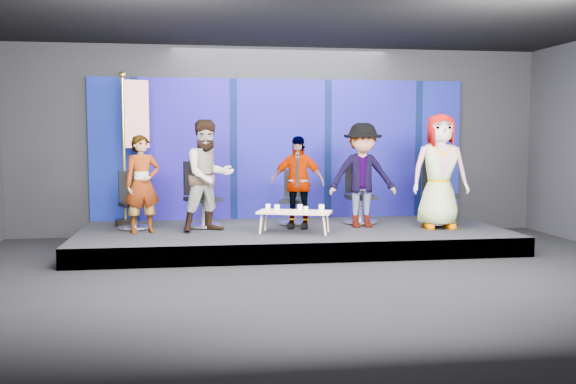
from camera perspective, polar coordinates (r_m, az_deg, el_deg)
name	(u,v)px	position (r m, az deg, el deg)	size (l,w,h in m)	color
ground	(322,279)	(8.36, 3.04, -7.73)	(10.00, 10.00, 0.00)	black
room_walls	(323,89)	(8.18, 3.12, 9.12)	(10.02, 8.02, 3.51)	black
riser	(293,237)	(10.75, 0.42, -4.06)	(7.00, 3.00, 0.30)	black
backdrop	(281,149)	(12.06, -0.63, 3.83)	(7.00, 0.08, 2.60)	navy
chair_a	(134,210)	(10.96, -13.55, -1.57)	(0.70, 0.70, 0.96)	silver
panelist_a	(142,184)	(10.44, -12.82, 0.68)	(0.57, 0.37, 1.56)	black
chair_b	(202,206)	(10.97, -7.69, -1.21)	(0.83, 0.83, 1.12)	silver
panelist_b	(208,176)	(10.43, -7.09, 1.44)	(0.88, 0.68, 1.81)	black
chair_c	(294,206)	(11.25, 0.52, -1.28)	(0.68, 0.68, 0.95)	silver
panelist_c	(297,182)	(10.72, 0.85, 0.87)	(0.91, 0.38, 1.55)	black
chair_d	(360,203)	(11.46, 6.39, -0.98)	(0.63, 0.63, 1.09)	silver
panelist_d	(362,175)	(10.91, 6.64, 1.49)	(1.14, 0.66, 1.76)	black
chair_e	(438,202)	(11.53, 13.22, -0.89)	(0.73, 0.73, 1.18)	silver
panelist_e	(440,171)	(10.97, 13.34, 1.81)	(0.94, 0.61, 1.92)	black
coffee_table	(294,213)	(10.20, 0.58, -1.86)	(1.25, 0.84, 0.36)	tan
mug_a	(268,207)	(10.32, -1.80, -1.35)	(0.08, 0.08, 0.10)	silver
mug_b	(277,208)	(10.15, -1.00, -1.43)	(0.09, 0.09, 0.10)	silver
mug_c	(300,207)	(10.28, 1.07, -1.38)	(0.08, 0.08, 0.09)	silver
mug_d	(306,209)	(10.09, 1.60, -1.52)	(0.07, 0.07, 0.08)	silver
mug_e	(321,208)	(10.17, 3.00, -1.42)	(0.09, 0.09, 0.11)	silver
flag_stand	(132,145)	(11.35, -13.72, 4.12)	(0.60, 0.35, 2.64)	black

